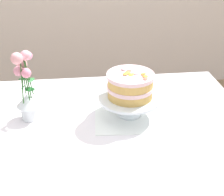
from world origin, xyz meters
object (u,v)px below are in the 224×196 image
dining_table (100,143)px  cake_stand (130,100)px  flower_vase (26,91)px  layer_cake (130,85)px

dining_table → cake_stand: bearing=30.2°
cake_stand → flower_vase: bearing=176.9°
layer_cake → flower_vase: size_ratio=0.63×
dining_table → cake_stand: size_ratio=4.83×
dining_table → flower_vase: flower_vase is taller
flower_vase → cake_stand: bearing=-3.1°
dining_table → flower_vase: 0.41m
layer_cake → flower_vase: bearing=176.9°
layer_cake → flower_vase: flower_vase is taller
cake_stand → layer_cake: size_ratio=1.36×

